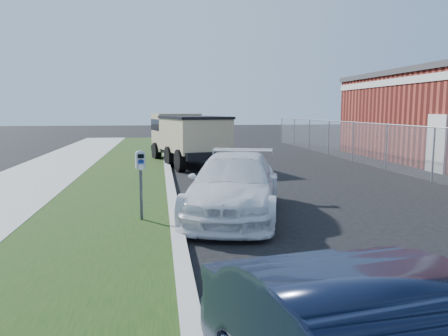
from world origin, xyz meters
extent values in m
plane|color=black|center=(0.00, 0.00, 0.00)|extent=(120.00, 120.00, 0.00)
cube|color=#989890|center=(-2.60, 2.00, 0.07)|extent=(0.25, 50.00, 0.15)
cube|color=#16340E|center=(-4.20, 2.00, 0.07)|extent=(3.00, 50.00, 0.13)
plane|color=slate|center=(6.00, 7.00, 0.90)|extent=(0.00, 30.00, 30.00)
cylinder|color=#949AA2|center=(6.00, 7.00, 1.80)|extent=(0.04, 30.00, 0.04)
cylinder|color=#949AA2|center=(6.00, 4.00, 0.90)|extent=(0.06, 0.06, 1.80)
cylinder|color=#949AA2|center=(6.00, 7.00, 0.90)|extent=(0.06, 0.06, 1.80)
cylinder|color=#949AA2|center=(6.00, 10.00, 0.90)|extent=(0.06, 0.06, 1.80)
cylinder|color=#949AA2|center=(6.00, 13.00, 0.90)|extent=(0.06, 0.06, 1.80)
cylinder|color=#949AA2|center=(6.00, 16.00, 0.90)|extent=(0.06, 0.06, 1.80)
cylinder|color=#949AA2|center=(6.00, 19.00, 0.90)|extent=(0.06, 0.06, 1.80)
cylinder|color=#949AA2|center=(6.00, 22.00, 0.90)|extent=(0.06, 0.06, 1.80)
cube|color=silver|center=(7.48, 8.00, 3.60)|extent=(0.06, 14.00, 0.30)
cube|color=silver|center=(7.45, 6.00, 1.10)|extent=(0.08, 1.10, 2.20)
cylinder|color=#3F4247|center=(-3.29, -0.19, 0.65)|extent=(0.08, 0.08, 1.03)
cube|color=gray|center=(-3.29, -0.19, 1.34)|extent=(0.21, 0.17, 0.31)
ellipsoid|color=gray|center=(-3.29, -0.19, 1.49)|extent=(0.22, 0.17, 0.12)
cube|color=black|center=(-3.27, -0.26, 1.44)|extent=(0.12, 0.04, 0.08)
cube|color=navy|center=(-3.27, -0.25, 1.33)|extent=(0.11, 0.03, 0.07)
cylinder|color=silver|center=(-3.27, -0.25, 1.21)|extent=(0.11, 0.03, 0.11)
cube|color=#3F4247|center=(-3.27, -0.25, 1.36)|extent=(0.04, 0.02, 0.05)
imported|color=white|center=(-1.24, 0.50, 0.68)|extent=(3.12, 5.06, 1.37)
cube|color=black|center=(-1.63, 9.75, 0.62)|extent=(3.15, 5.81, 0.30)
cube|color=tan|center=(-2.10, 11.67, 1.34)|extent=(2.33, 1.99, 1.72)
cube|color=black|center=(-2.10, 11.67, 1.68)|extent=(2.36, 2.01, 0.52)
cube|color=tan|center=(-1.46, 9.08, 1.34)|extent=(2.87, 4.01, 1.38)
cube|color=black|center=(-1.46, 9.08, 2.05)|extent=(2.97, 4.11, 0.10)
cube|color=black|center=(-2.29, 12.47, 0.56)|extent=(2.04, 0.62, 0.26)
cylinder|color=black|center=(-3.04, 11.36, 0.43)|extent=(0.47, 0.90, 0.86)
cylinder|color=black|center=(-1.11, 11.83, 0.43)|extent=(0.47, 0.90, 0.86)
cylinder|color=black|center=(-2.49, 9.10, 0.43)|extent=(0.47, 0.90, 0.86)
cylinder|color=black|center=(-0.56, 9.57, 0.43)|extent=(0.47, 0.90, 0.86)
cylinder|color=black|center=(-2.12, 7.59, 0.43)|extent=(0.47, 0.90, 0.86)
cylinder|color=black|center=(-0.20, 8.06, 0.43)|extent=(0.47, 0.90, 0.86)
camera|label=1|loc=(-2.90, -9.08, 2.36)|focal=35.00mm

